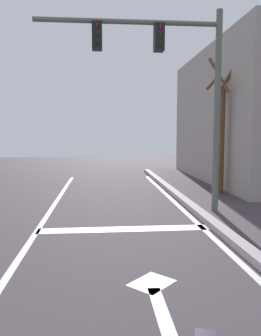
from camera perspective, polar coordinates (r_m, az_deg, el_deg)
The scene contains 8 objects.
lane_line_center at distance 5.76m, azimuth -18.47°, elevation -14.44°, with size 0.12×20.00×0.01m, color silver.
lane_line_curbside at distance 6.00m, azimuth 16.38°, elevation -13.57°, with size 0.12×20.00×0.01m, color silver.
stop_bar at distance 7.08m, azimuth -1.00°, elevation -10.32°, with size 3.58×0.40×0.01m, color silver.
lane_arrow_stem at distance 3.97m, azimuth 5.64°, elevation -23.92°, with size 0.16×1.40×0.01m, color silver.
lane_arrow_head at distance 4.71m, azimuth 3.62°, elevation -18.86°, with size 0.56×0.44×0.01m, color silver.
curb_strip at distance 6.07m, azimuth 18.65°, elevation -12.74°, with size 0.24×24.00×0.14m, color #A79399.
traffic_signal_mast at distance 8.60m, azimuth 6.70°, elevation 16.31°, with size 4.55×0.34×4.98m.
roadside_tree at distance 11.58m, azimuth 14.92°, elevation 5.44°, with size 1.01×1.00×4.41m.
Camera 1 is at (0.93, 0.74, 1.97)m, focal length 35.92 mm.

